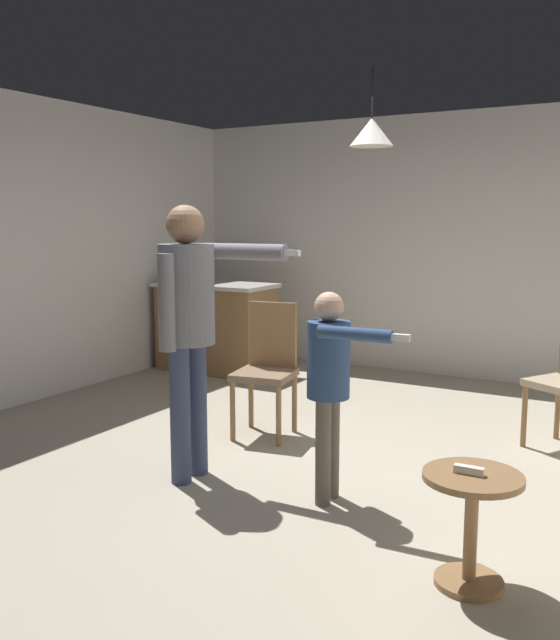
{
  "coord_description": "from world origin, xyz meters",
  "views": [
    {
      "loc": [
        1.77,
        -3.84,
        1.62
      ],
      "look_at": [
        -0.34,
        -0.15,
        1.0
      ],
      "focal_mm": 38.53,
      "sensor_mm": 36.0,
      "label": 1
    }
  ],
  "objects_px": {
    "kitchen_counter": "(216,327)",
    "person_child": "(330,373)",
    "person_adult": "(189,312)",
    "spare_remote_on_table": "(469,470)",
    "side_table_by_couch": "(471,516)",
    "dining_chair_near_wall": "(268,364)"
  },
  "relations": [
    {
      "from": "kitchen_counter",
      "to": "person_child",
      "type": "distance_m",
      "value": 3.65
    },
    {
      "from": "person_adult",
      "to": "spare_remote_on_table",
      "type": "height_order",
      "value": "person_adult"
    },
    {
      "from": "kitchen_counter",
      "to": "person_child",
      "type": "bearing_deg",
      "value": -44.75
    },
    {
      "from": "person_adult",
      "to": "spare_remote_on_table",
      "type": "xyz_separation_m",
      "value": [
        1.84,
        -0.44,
        -0.52
      ]
    },
    {
      "from": "kitchen_counter",
      "to": "person_adult",
      "type": "distance_m",
      "value": 3.2
    },
    {
      "from": "person_adult",
      "to": "side_table_by_couch",
      "type": "bearing_deg",
      "value": 75.74
    },
    {
      "from": "dining_chair_near_wall",
      "to": "kitchen_counter",
      "type": "bearing_deg",
      "value": -55.36
    },
    {
      "from": "person_child",
      "to": "spare_remote_on_table",
      "type": "height_order",
      "value": "person_child"
    },
    {
      "from": "spare_remote_on_table",
      "to": "dining_chair_near_wall",
      "type": "bearing_deg",
      "value": 142.29
    },
    {
      "from": "person_adult",
      "to": "spare_remote_on_table",
      "type": "bearing_deg",
      "value": 75.25
    },
    {
      "from": "person_adult",
      "to": "dining_chair_near_wall",
      "type": "relative_size",
      "value": 1.71
    },
    {
      "from": "person_child",
      "to": "spare_remote_on_table",
      "type": "bearing_deg",
      "value": 56.79
    },
    {
      "from": "side_table_by_couch",
      "to": "person_adult",
      "type": "relative_size",
      "value": 0.3
    },
    {
      "from": "side_table_by_couch",
      "to": "spare_remote_on_table",
      "type": "xyz_separation_m",
      "value": [
        -0.02,
        -0.01,
        0.21
      ]
    },
    {
      "from": "person_adult",
      "to": "dining_chair_near_wall",
      "type": "bearing_deg",
      "value": -178.56
    },
    {
      "from": "person_child",
      "to": "spare_remote_on_table",
      "type": "distance_m",
      "value": 1.1
    },
    {
      "from": "side_table_by_couch",
      "to": "dining_chair_near_wall",
      "type": "distance_m",
      "value": 2.41
    },
    {
      "from": "side_table_by_couch",
      "to": "person_child",
      "type": "xyz_separation_m",
      "value": [
        -0.95,
        0.53,
        0.43
      ]
    },
    {
      "from": "person_adult",
      "to": "person_child",
      "type": "bearing_deg",
      "value": 95.32
    },
    {
      "from": "person_adult",
      "to": "person_child",
      "type": "xyz_separation_m",
      "value": [
        0.91,
        0.11,
        -0.3
      ]
    },
    {
      "from": "kitchen_counter",
      "to": "spare_remote_on_table",
      "type": "xyz_separation_m",
      "value": [
        3.51,
        -3.1,
        0.06
      ]
    },
    {
      "from": "person_adult",
      "to": "dining_chair_near_wall",
      "type": "height_order",
      "value": "person_adult"
    }
  ]
}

